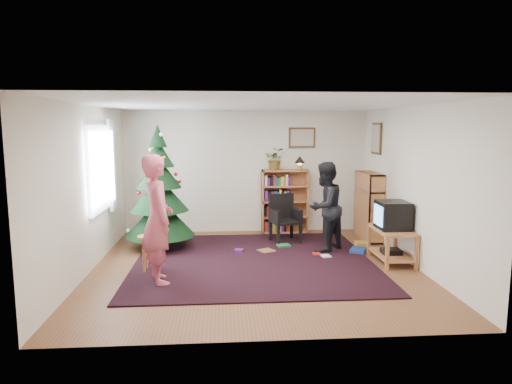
{
  "coord_description": "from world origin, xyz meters",
  "views": [
    {
      "loc": [
        -0.48,
        -6.88,
        2.17
      ],
      "look_at": [
        0.06,
        0.58,
        1.1
      ],
      "focal_mm": 32.0,
      "sensor_mm": 36.0,
      "label": 1
    }
  ],
  "objects": [
    {
      "name": "picture_back",
      "position": [
        1.15,
        2.48,
        1.95
      ],
      "size": [
        0.55,
        0.03,
        0.42
      ],
      "color": "#4C3319",
      "rests_on": "wall_back"
    },
    {
      "name": "wall_left",
      "position": [
        -2.5,
        0.0,
        1.25
      ],
      "size": [
        0.02,
        5.0,
        2.5
      ],
      "primitive_type": "cube",
      "color": "silver",
      "rests_on": "floor"
    },
    {
      "name": "bookshelf_right",
      "position": [
        2.34,
        1.67,
        0.66
      ],
      "size": [
        0.3,
        0.95,
        1.3
      ],
      "rotation": [
        0.0,
        0.0,
        1.57
      ],
      "color": "#B16F3F",
      "rests_on": "floor"
    },
    {
      "name": "tv_stand",
      "position": [
        2.22,
        0.1,
        0.33
      ],
      "size": [
        0.52,
        0.93,
        0.55
      ],
      "color": "#B16F3F",
      "rests_on": "floor"
    },
    {
      "name": "window_pane",
      "position": [
        -2.47,
        0.6,
        1.5
      ],
      "size": [
        0.04,
        1.2,
        1.4
      ],
      "primitive_type": "cube",
      "color": "silver",
      "rests_on": "wall_left"
    },
    {
      "name": "floor_clutter",
      "position": [
        0.98,
        0.78,
        0.04
      ],
      "size": [
        2.46,
        0.91,
        0.08
      ],
      "color": "#A51E19",
      "rests_on": "rug"
    },
    {
      "name": "picture_right",
      "position": [
        2.48,
        1.75,
        1.95
      ],
      "size": [
        0.03,
        0.5,
        0.6
      ],
      "color": "#4C3319",
      "rests_on": "wall_right"
    },
    {
      "name": "person_by_chair",
      "position": [
        1.28,
        0.84,
        0.79
      ],
      "size": [
        0.97,
        0.96,
        1.58
      ],
      "primitive_type": "imported",
      "rotation": [
        0.0,
        0.0,
        3.9
      ],
      "color": "black",
      "rests_on": "rug"
    },
    {
      "name": "potted_plant",
      "position": [
        0.59,
        2.34,
        1.53
      ],
      "size": [
        0.47,
        0.43,
        0.45
      ],
      "primitive_type": "imported",
      "rotation": [
        0.0,
        0.0,
        -0.22
      ],
      "color": "gray",
      "rests_on": "bookshelf_back"
    },
    {
      "name": "stool",
      "position": [
        -1.61,
        -0.1,
        0.43
      ],
      "size": [
        0.33,
        0.33,
        0.55
      ],
      "color": "#B16F3F",
      "rests_on": "floor"
    },
    {
      "name": "wall_front",
      "position": [
        0.0,
        -2.5,
        1.25
      ],
      "size": [
        5.0,
        0.02,
        2.5
      ],
      "primitive_type": "cube",
      "color": "silver",
      "rests_on": "floor"
    },
    {
      "name": "crt_tv",
      "position": [
        2.22,
        0.1,
        0.77
      ],
      "size": [
        0.47,
        0.51,
        0.44
      ],
      "color": "black",
      "rests_on": "tv_stand"
    },
    {
      "name": "curtain",
      "position": [
        -2.43,
        1.3,
        1.5
      ],
      "size": [
        0.06,
        0.35,
        1.6
      ],
      "primitive_type": "cube",
      "color": "white",
      "rests_on": "wall_left"
    },
    {
      "name": "christmas_tree",
      "position": [
        -1.61,
        1.23,
        0.92
      ],
      "size": [
        1.22,
        1.22,
        2.21
      ],
      "rotation": [
        0.0,
        0.0,
        0.43
      ],
      "color": "#3F2816",
      "rests_on": "rug"
    },
    {
      "name": "table_lamp",
      "position": [
        1.09,
        2.34,
        1.49
      ],
      "size": [
        0.21,
        0.21,
        0.28
      ],
      "color": "#A57F33",
      "rests_on": "bookshelf_back"
    },
    {
      "name": "floor",
      "position": [
        0.0,
        0.0,
        0.0
      ],
      "size": [
        5.0,
        5.0,
        0.0
      ],
      "primitive_type": "plane",
      "color": "brown",
      "rests_on": "ground"
    },
    {
      "name": "rug",
      "position": [
        0.0,
        0.3,
        0.01
      ],
      "size": [
        3.8,
        3.6,
        0.02
      ],
      "primitive_type": "cube",
      "color": "black",
      "rests_on": "floor"
    },
    {
      "name": "ceiling",
      "position": [
        0.0,
        0.0,
        2.5
      ],
      "size": [
        5.0,
        5.0,
        0.0
      ],
      "primitive_type": "plane",
      "rotation": [
        3.14,
        0.0,
        0.0
      ],
      "color": "white",
      "rests_on": "wall_back"
    },
    {
      "name": "person_standing",
      "position": [
        -1.39,
        -0.61,
        0.9
      ],
      "size": [
        0.63,
        0.77,
        1.8
      ],
      "primitive_type": "imported",
      "rotation": [
        0.0,
        0.0,
        1.93
      ],
      "color": "#C34E63",
      "rests_on": "rug"
    },
    {
      "name": "armchair",
      "position": [
        0.68,
        1.56,
        0.49
      ],
      "size": [
        0.6,
        0.61,
        0.91
      ],
      "rotation": [
        0.0,
        0.0,
        0.24
      ],
      "color": "black",
      "rests_on": "rug"
    },
    {
      "name": "wall_back",
      "position": [
        0.0,
        2.5,
        1.25
      ],
      "size": [
        5.0,
        0.02,
        2.5
      ],
      "primitive_type": "cube",
      "color": "silver",
      "rests_on": "floor"
    },
    {
      "name": "bookshelf_back",
      "position": [
        0.79,
        2.34,
        0.66
      ],
      "size": [
        0.95,
        0.3,
        1.3
      ],
      "color": "#B16F3F",
      "rests_on": "floor"
    },
    {
      "name": "wall_right",
      "position": [
        2.5,
        0.0,
        1.25
      ],
      "size": [
        0.02,
        5.0,
        2.5
      ],
      "primitive_type": "cube",
      "color": "silver",
      "rests_on": "floor"
    }
  ]
}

